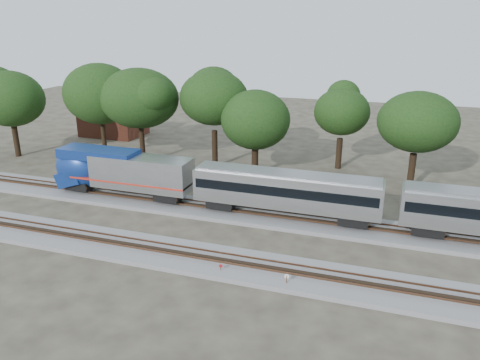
# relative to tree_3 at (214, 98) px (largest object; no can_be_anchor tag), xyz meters

# --- Properties ---
(ground) EXTENTS (160.00, 160.00, 0.00)m
(ground) POSITION_rel_tree_3_xyz_m (7.28, -20.34, -9.13)
(ground) COLOR #383328
(ground) RESTS_ON ground
(track_far) EXTENTS (160.00, 5.00, 0.73)m
(track_far) POSITION_rel_tree_3_xyz_m (7.28, -14.34, -8.92)
(track_far) COLOR slate
(track_far) RESTS_ON ground
(track_near) EXTENTS (160.00, 5.00, 0.73)m
(track_near) POSITION_rel_tree_3_xyz_m (7.28, -24.34, -8.92)
(track_near) COLOR slate
(track_near) RESTS_ON ground
(switch_stand_red) EXTENTS (0.28, 0.09, 0.89)m
(switch_stand_red) POSITION_rel_tree_3_xyz_m (10.57, -25.81, -8.56)
(switch_stand_red) COLOR #512D19
(switch_stand_red) RESTS_ON ground
(switch_stand_white) EXTENTS (0.36, 0.08, 1.12)m
(switch_stand_white) POSITION_rel_tree_3_xyz_m (15.78, -26.00, -8.41)
(switch_stand_white) COLOR #512D19
(switch_stand_white) RESTS_ON ground
(switch_lever) EXTENTS (0.58, 0.47, 0.30)m
(switch_lever) POSITION_rel_tree_3_xyz_m (12.38, -25.89, -8.98)
(switch_lever) COLOR #512D19
(switch_lever) RESTS_ON ground
(brick_building) EXTENTS (10.02, 7.17, 4.75)m
(brick_building) POSITION_rel_tree_3_xyz_m (-22.81, 11.42, -6.73)
(brick_building) COLOR brown
(brick_building) RESTS_ON ground
(tree_0) EXTENTS (8.34, 8.34, 11.76)m
(tree_0) POSITION_rel_tree_3_xyz_m (-28.72, -4.14, -0.93)
(tree_0) COLOR black
(tree_0) RESTS_ON ground
(tree_1) EXTENTS (9.16, 9.16, 12.92)m
(tree_1) POSITION_rel_tree_3_xyz_m (-16.33, -0.91, -0.12)
(tree_1) COLOR black
(tree_1) RESTS_ON ground
(tree_2) EXTENTS (8.94, 8.94, 12.60)m
(tree_2) POSITION_rel_tree_3_xyz_m (-10.05, -1.27, -0.35)
(tree_2) COLOR black
(tree_2) RESTS_ON ground
(tree_3) EXTENTS (9.29, 9.29, 13.10)m
(tree_3) POSITION_rel_tree_3_xyz_m (0.00, 0.00, 0.00)
(tree_3) COLOR black
(tree_3) RESTS_ON ground
(tree_4) EXTENTS (7.20, 7.20, 10.15)m
(tree_4) POSITION_rel_tree_3_xyz_m (6.05, -1.75, -2.07)
(tree_4) COLOR black
(tree_4) RESTS_ON ground
(tree_5) EXTENTS (7.62, 7.62, 10.74)m
(tree_5) POSITION_rel_tree_3_xyz_m (15.61, 4.55, -1.65)
(tree_5) COLOR black
(tree_5) RESTS_ON ground
(tree_6) EXTENTS (8.02, 8.02, 11.31)m
(tree_6) POSITION_rel_tree_3_xyz_m (24.50, -0.94, -1.25)
(tree_6) COLOR black
(tree_6) RESTS_ON ground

